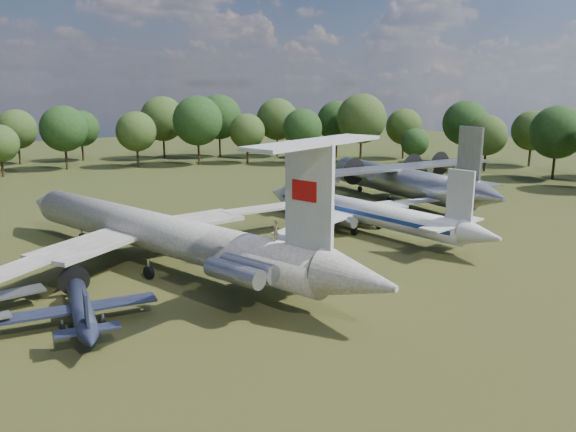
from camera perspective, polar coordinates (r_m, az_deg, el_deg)
ground at (r=58.53m, az=-5.91°, el=-5.11°), size 300.00×300.00×0.00m
il62_airliner at (r=58.90m, az=-12.81°, el=-2.43°), size 57.90×66.68×5.55m
tu104_jet at (r=72.19m, az=7.51°, el=0.05°), size 34.80×43.48×4.00m
an12_transport at (r=90.79m, az=11.24°, el=3.14°), size 41.12×45.21×5.57m
small_prop_west at (r=46.79m, az=-20.21°, el=-9.22°), size 13.87×17.33×2.30m
person_on_il62 at (r=46.97m, az=-1.26°, el=-1.45°), size 0.78×0.69×1.81m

